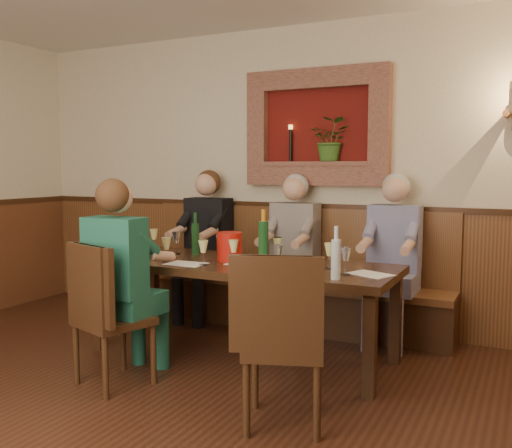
{
  "coord_description": "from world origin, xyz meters",
  "views": [
    {
      "loc": [
        2.03,
        -2.03,
        1.49
      ],
      "look_at": [
        0.1,
        1.9,
        1.05
      ],
      "focal_mm": 40.0,
      "sensor_mm": 36.0,
      "label": 1
    }
  ],
  "objects": [
    {
      "name": "wine_glass_8",
      "position": [
        0.88,
        1.71,
        0.85
      ],
      "size": [
        0.08,
        0.08,
        0.19
      ],
      "primitive_type": null,
      "color": "white",
      "rests_on": "dining_table"
    },
    {
      "name": "person_bench_right",
      "position": [
        0.98,
        2.69,
        0.6
      ],
      "size": [
        0.43,
        0.52,
        1.44
      ],
      "color": "navy",
      "rests_on": "ground"
    },
    {
      "name": "wine_glass_7",
      "position": [
        0.71,
        1.88,
        0.85
      ],
      "size": [
        0.08,
        0.08,
        0.19
      ],
      "primitive_type": null,
      "color": "#F4F492",
      "rests_on": "dining_table"
    },
    {
      "name": "water_bottle",
      "position": [
        0.87,
        1.53,
        0.89
      ],
      "size": [
        0.08,
        0.08,
        0.35
      ],
      "rotation": [
        0.0,
        0.0,
        0.41
      ],
      "color": "silver",
      "rests_on": "dining_table"
    },
    {
      "name": "wine_glass_5",
      "position": [
        0.23,
        2.01,
        0.85
      ],
      "size": [
        0.08,
        0.08,
        0.19
      ],
      "primitive_type": null,
      "color": "#F4F492",
      "rests_on": "dining_table"
    },
    {
      "name": "wine_glass_2",
      "position": [
        -0.54,
        1.62,
        0.85
      ],
      "size": [
        0.08,
        0.08,
        0.19
      ],
      "primitive_type": null,
      "color": "#F4F492",
      "rests_on": "dining_table"
    },
    {
      "name": "tasting_sheet_a",
      "position": [
        -0.98,
        1.65,
        0.75
      ],
      "size": [
        0.33,
        0.26,
        0.0
      ],
      "primitive_type": "cube",
      "rotation": [
        0.0,
        0.0,
        -0.17
      ],
      "color": "white",
      "rests_on": "dining_table"
    },
    {
      "name": "tasting_sheet_d",
      "position": [
        -0.35,
        1.6,
        0.75
      ],
      "size": [
        0.31,
        0.22,
        0.0
      ],
      "primitive_type": "cube",
      "rotation": [
        0.0,
        0.0,
        0.03
      ],
      "color": "white",
      "rests_on": "dining_table"
    },
    {
      "name": "wainscoting",
      "position": [
        0.0,
        -0.0,
        0.59
      ],
      "size": [
        6.02,
        6.02,
        1.15
      ],
      "color": "#5D2E1A",
      "rests_on": "ground"
    },
    {
      "name": "wine_glass_9",
      "position": [
        -0.2,
        1.6,
        0.85
      ],
      "size": [
        0.08,
        0.08,
        0.19
      ],
      "primitive_type": null,
      "color": "#F4F492",
      "rests_on": "dining_table"
    },
    {
      "name": "wine_bottle_green_b",
      "position": [
        -0.53,
        2.02,
        0.89
      ],
      "size": [
        0.07,
        0.07,
        0.36
      ],
      "rotation": [
        0.0,
        0.0,
        0.13
      ],
      "color": "#19471E",
      "rests_on": "dining_table"
    },
    {
      "name": "room_shell",
      "position": [
        0.0,
        0.0,
        1.89
      ],
      "size": [
        6.04,
        6.04,
        2.82
      ],
      "color": "beige",
      "rests_on": "ground"
    },
    {
      "name": "wine_glass_3",
      "position": [
        -0.27,
        1.98,
        0.85
      ],
      "size": [
        0.08,
        0.08,
        0.19
      ],
      "primitive_type": null,
      "color": "white",
      "rests_on": "dining_table"
    },
    {
      "name": "person_chair_front",
      "position": [
        -0.52,
        1.07,
        0.58
      ],
      "size": [
        0.41,
        0.51,
        1.41
      ],
      "color": "#16474E",
      "rests_on": "ground"
    },
    {
      "name": "wine_glass_10",
      "position": [
        0.24,
        2.01,
        0.85
      ],
      "size": [
        0.08,
        0.08,
        0.19
      ],
      "primitive_type": null,
      "color": "#F4F492",
      "rests_on": "dining_table"
    },
    {
      "name": "spittoon_bucket",
      "position": [
        -0.12,
        1.87,
        0.86
      ],
      "size": [
        0.24,
        0.24,
        0.23
      ],
      "primitive_type": "cylinder",
      "rotation": [
        0.0,
        0.0,
        0.24
      ],
      "color": "#B4150B",
      "rests_on": "dining_table"
    },
    {
      "name": "bench",
      "position": [
        0.0,
        2.79,
        0.33
      ],
      "size": [
        3.0,
        0.45,
        1.11
      ],
      "color": "#381E0F",
      "rests_on": "ground"
    },
    {
      "name": "tasting_sheet_b",
      "position": [
        0.09,
        1.79,
        0.75
      ],
      "size": [
        0.34,
        0.26,
        0.0
      ],
      "primitive_type": "cube",
      "rotation": [
        0.0,
        0.0,
        -0.13
      ],
      "color": "white",
      "rests_on": "dining_table"
    },
    {
      "name": "wine_glass_0",
      "position": [
        -1.0,
        1.68,
        0.85
      ],
      "size": [
        0.08,
        0.08,
        0.19
      ],
      "primitive_type": null,
      "color": "#F4F492",
      "rests_on": "dining_table"
    },
    {
      "name": "wine_glass_6",
      "position": [
        0.42,
        1.63,
        0.85
      ],
      "size": [
        0.08,
        0.08,
        0.19
      ],
      "primitive_type": null,
      "color": "white",
      "rests_on": "dining_table"
    },
    {
      "name": "tasting_sheet_c",
      "position": [
        1.03,
        1.8,
        0.75
      ],
      "size": [
        0.35,
        0.3,
        0.0
      ],
      "primitive_type": "cube",
      "rotation": [
        0.0,
        0.0,
        -0.4
      ],
      "color": "white",
      "rests_on": "dining_table"
    },
    {
      "name": "wall_niche",
      "position": [
        0.24,
        2.94,
        1.81
      ],
      "size": [
        1.36,
        0.3,
        1.06
      ],
      "color": "#60110D",
      "rests_on": "ground"
    },
    {
      "name": "chair_near_right",
      "position": [
        0.78,
        0.88,
        0.3
      ],
      "size": [
        0.57,
        0.57,
        1.02
      ],
      "rotation": [
        0.0,
        0.0,
        0.34
      ],
      "color": "black",
      "rests_on": "ground"
    },
    {
      "name": "dining_table",
      "position": [
        0.0,
        1.85,
        0.68
      ],
      "size": [
        2.4,
        0.9,
        0.75
      ],
      "color": "black",
      "rests_on": "ground"
    },
    {
      "name": "wine_glass_11",
      "position": [
        -1.0,
        2.08,
        0.85
      ],
      "size": [
        0.08,
        0.08,
        0.19
      ],
      "primitive_type": null,
      "color": "#F4F492",
      "rests_on": "dining_table"
    },
    {
      "name": "person_bench_mid",
      "position": [
        0.07,
        2.69,
        0.59
      ],
      "size": [
        0.42,
        0.52,
        1.43
      ],
      "color": "#635D5B",
      "rests_on": "ground"
    },
    {
      "name": "wine_glass_4",
      "position": [
        -0.0,
        1.72,
        0.85
      ],
      "size": [
        0.08,
        0.08,
        0.19
      ],
      "primitive_type": null,
      "color": "#F4F492",
      "rests_on": "dining_table"
    },
    {
      "name": "chair_near_left",
      "position": [
        -0.52,
        0.93,
        0.29
      ],
      "size": [
        0.55,
        0.55,
        0.99
      ],
      "rotation": [
        0.0,
        0.0,
        -0.31
      ],
      "color": "black",
      "rests_on": "ground"
    },
    {
      "name": "wine_glass_1",
      "position": [
        -0.69,
        1.98,
        0.85
      ],
      "size": [
        0.08,
        0.08,
        0.19
      ],
      "primitive_type": null,
      "color": "white",
      "rests_on": "dining_table"
    },
    {
      "name": "wine_bottle_green_a",
      "position": [
        0.2,
        1.82,
        0.93
      ],
      "size": [
        0.09,
        0.09,
        0.42
      ],
      "rotation": [
        0.0,
        0.0,
        0.18
      ],
      "color": "#19471E",
      "rests_on": "dining_table"
    },
    {
      "name": "person_bench_left",
      "position": [
        -0.86,
        2.69,
        0.61
      ],
      "size": [
        0.44,
        0.53,
        1.46
      ],
      "color": "black",
      "rests_on": "ground"
    }
  ]
}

